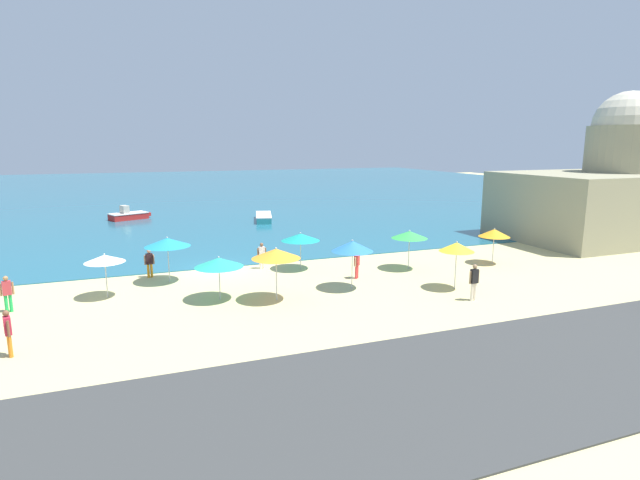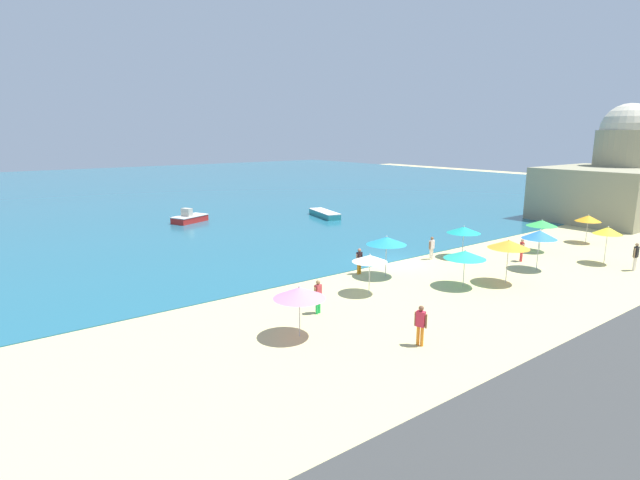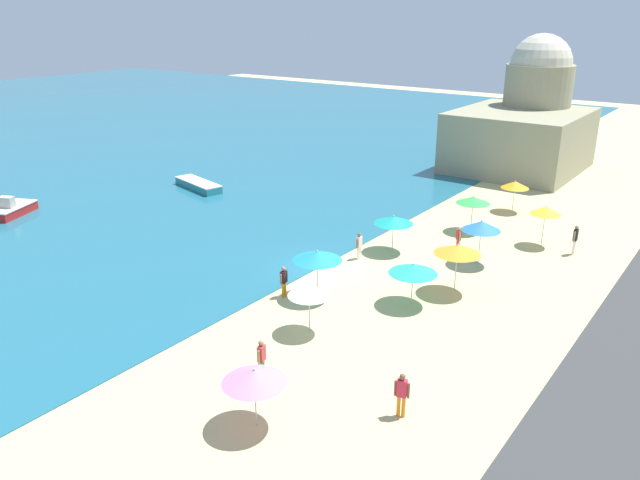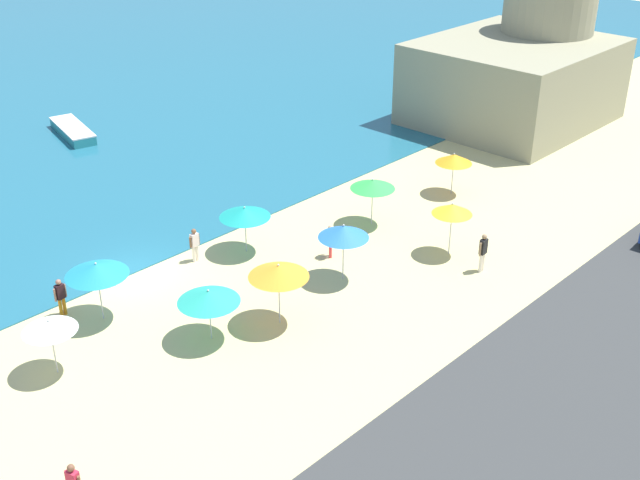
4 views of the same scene
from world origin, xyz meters
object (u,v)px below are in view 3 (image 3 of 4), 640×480
object	(u,v)px
beach_umbrella_9	(317,256)
skiff_offshore	(198,185)
bather_1	(458,238)
bather_3	(575,238)
beach_umbrella_1	(413,269)
skiff_nearshore	(12,209)
beach_umbrella_7	(481,226)
bather_4	(402,393)
beach_umbrella_3	(394,220)
beach_umbrella_6	(254,376)
beach_umbrella_2	(546,211)
bather_2	(262,357)
beach_umbrella_4	(309,292)
beach_umbrella_0	(473,200)
beach_umbrella_5	(515,185)
bather_5	(284,280)
beach_umbrella_8	(458,249)
harbor_fortress	(527,122)
bather_0	(359,244)

from	to	relation	value
beach_umbrella_9	skiff_offshore	distance (m)	22.46
bather_1	bather_3	bearing A→B (deg)	-57.88
beach_umbrella_1	skiff_nearshore	bearing A→B (deg)	97.90
beach_umbrella_7	bather_4	size ratio (longest dim) A/B	1.52
beach_umbrella_3	beach_umbrella_6	distance (m)	17.95
beach_umbrella_2	bather_2	world-z (taller)	beach_umbrella_2
beach_umbrella_4	beach_umbrella_3	bearing A→B (deg)	10.36
beach_umbrella_0	bather_2	distance (m)	21.26
beach_umbrella_1	beach_umbrella_4	bearing A→B (deg)	155.66
beach_umbrella_5	bather_5	size ratio (longest dim) A/B	1.40
beach_umbrella_7	skiff_nearshore	size ratio (longest dim) A/B	0.64
beach_umbrella_9	bather_5	distance (m)	2.14
beach_umbrella_5	bather_1	distance (m)	9.74
beach_umbrella_5	bather_3	size ratio (longest dim) A/B	1.27
bather_2	beach_umbrella_4	bearing A→B (deg)	10.73
beach_umbrella_4	beach_umbrella_8	world-z (taller)	beach_umbrella_8
bather_2	skiff_offshore	distance (m)	28.62
bather_1	harbor_fortress	bearing A→B (deg)	10.41
beach_umbrella_3	bather_3	size ratio (longest dim) A/B	1.29
beach_umbrella_4	beach_umbrella_7	bearing A→B (deg)	-13.76
beach_umbrella_9	bather_5	xyz separation A→B (m)	(-0.97, 1.38, -1.33)
bather_2	bather_3	world-z (taller)	bather_3
beach_umbrella_3	beach_umbrella_9	world-z (taller)	beach_umbrella_9
beach_umbrella_0	bather_2	size ratio (longest dim) A/B	1.42
skiff_nearshore	bather_1	bearing A→B (deg)	-66.92
bather_3	harbor_fortress	size ratio (longest dim) A/B	0.14
beach_umbrella_3	beach_umbrella_7	bearing A→B (deg)	-76.46
bather_0	beach_umbrella_4	bearing A→B (deg)	-161.16
beach_umbrella_1	bather_0	distance (m)	6.44
beach_umbrella_2	beach_umbrella_6	bearing A→B (deg)	174.25
beach_umbrella_0	bather_3	size ratio (longest dim) A/B	1.33
beach_umbrella_0	bather_1	bearing A→B (deg)	-167.77
bather_3	beach_umbrella_5	bearing A→B (deg)	44.20
beach_umbrella_4	bather_1	bearing A→B (deg)	-5.12
beach_umbrella_1	harbor_fortress	distance (m)	32.34
skiff_nearshore	skiff_offshore	bearing A→B (deg)	-23.78
skiff_offshore	harbor_fortress	distance (m)	29.97
beach_umbrella_7	bather_4	world-z (taller)	beach_umbrella_7
bather_5	skiff_offshore	size ratio (longest dim) A/B	0.29
beach_umbrella_0	beach_umbrella_4	bearing A→B (deg)	178.87
beach_umbrella_2	beach_umbrella_6	xyz separation A→B (m)	(-23.64, 2.38, -0.27)
beach_umbrella_6	bather_0	size ratio (longest dim) A/B	1.44
harbor_fortress	beach_umbrella_0	bearing A→B (deg)	-169.95
beach_umbrella_2	bather_0	world-z (taller)	beach_umbrella_2
beach_umbrella_9	beach_umbrella_8	bearing A→B (deg)	-48.87
beach_umbrella_3	beach_umbrella_4	size ratio (longest dim) A/B	1.04
beach_umbrella_8	beach_umbrella_4	bearing A→B (deg)	156.03
beach_umbrella_6	bather_2	size ratio (longest dim) A/B	1.35
beach_umbrella_0	beach_umbrella_7	bearing A→B (deg)	-152.37
beach_umbrella_7	bather_5	world-z (taller)	beach_umbrella_7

